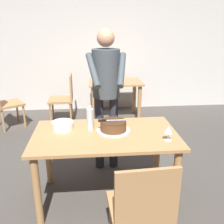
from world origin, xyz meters
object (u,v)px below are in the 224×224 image
object	(u,v)px
cake_on_platter	(113,126)
person_cutting_cake	(106,86)
wine_glass_near	(169,130)
cake_knife	(106,120)
chair_near_side	(141,209)
background_table	(115,90)
plate_stack	(63,125)
main_dining_table	(105,145)
background_chair_0	(65,96)
water_bottle	(90,119)
background_chair_1	(4,101)

from	to	relation	value
cake_on_platter	person_cutting_cake	world-z (taller)	person_cutting_cake
cake_on_platter	wine_glass_near	world-z (taller)	wine_glass_near
cake_knife	chair_near_side	xyz separation A→B (m)	(0.20, -0.83, -0.37)
background_table	cake_on_platter	bearing A→B (deg)	-96.32
cake_on_platter	chair_near_side	world-z (taller)	chair_near_side
cake_on_platter	person_cutting_cake	distance (m)	0.63
plate_stack	person_cutting_cake	xyz separation A→B (m)	(0.48, 0.47, 0.29)
person_cutting_cake	background_table	xyz separation A→B (m)	(0.29, 1.79, -0.50)
main_dining_table	cake_on_platter	bearing A→B (deg)	30.49
cake_on_platter	main_dining_table	bearing A→B (deg)	-149.51
chair_near_side	background_chair_0	xyz separation A→B (m)	(-0.82, 3.09, 0.00)
cake_knife	water_bottle	size ratio (longest dim) A/B	1.08
cake_knife	plate_stack	world-z (taller)	cake_knife
wine_glass_near	water_bottle	bearing A→B (deg)	155.75
cake_on_platter	background_chair_0	xyz separation A→B (m)	(-0.69, 2.26, -0.31)
plate_stack	background_chair_1	distance (m)	2.30
cake_knife	main_dining_table	bearing A→B (deg)	-103.99
plate_stack	background_chair_1	xyz separation A→B (m)	(-1.21, 1.94, -0.30)
cake_on_platter	background_chair_1	world-z (taller)	background_chair_1
water_bottle	background_chair_1	xyz separation A→B (m)	(-1.49, 1.97, -0.37)
background_chair_0	person_cutting_cake	bearing A→B (deg)	-68.62
cake_knife	background_table	xyz separation A→B (m)	(0.33, 2.35, -0.29)
wine_glass_near	person_cutting_cake	size ratio (longest dim) A/B	0.08
plate_stack	background_table	world-z (taller)	plate_stack
cake_knife	background_table	world-z (taller)	cake_knife
wine_glass_near	plate_stack	bearing A→B (deg)	160.20
plate_stack	background_table	bearing A→B (deg)	71.16
cake_on_platter	plate_stack	bearing A→B (deg)	169.19
background_table	background_chair_1	world-z (taller)	background_chair_1
person_cutting_cake	background_chair_0	xyz separation A→B (m)	(-0.66, 1.69, -0.58)
plate_stack	background_chair_0	world-z (taller)	background_chair_0
wine_glass_near	chair_near_side	bearing A→B (deg)	-121.77
cake_on_platter	cake_knife	world-z (taller)	cake_knife
plate_stack	chair_near_side	xyz separation A→B (m)	(0.63, -0.93, -0.30)
cake_on_platter	background_chair_1	xyz separation A→B (m)	(-1.72, 2.03, -0.31)
water_bottle	background_chair_0	size ratio (longest dim) A/B	0.28
main_dining_table	chair_near_side	distance (m)	0.82
wine_glass_near	background_chair_0	bearing A→B (deg)	114.99
main_dining_table	person_cutting_cake	distance (m)	0.77
water_bottle	background_chair_0	distance (m)	2.28
cake_knife	wine_glass_near	distance (m)	0.61
chair_near_side	water_bottle	bearing A→B (deg)	111.60
water_bottle	background_chair_0	xyz separation A→B (m)	(-0.46, 2.20, -0.37)
cake_knife	cake_on_platter	bearing A→B (deg)	-0.65
cake_on_platter	plate_stack	distance (m)	0.52
plate_stack	wine_glass_near	xyz separation A→B (m)	(0.99, -0.36, 0.06)
cake_on_platter	background_chair_0	distance (m)	2.38
cake_on_platter	background_chair_0	world-z (taller)	background_chair_0
cake_knife	background_chair_0	world-z (taller)	background_chair_0
main_dining_table	background_chair_0	distance (m)	2.39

